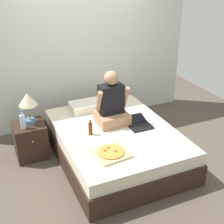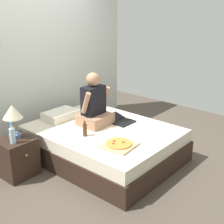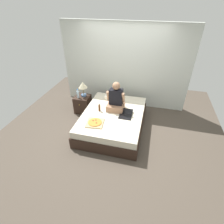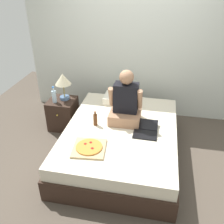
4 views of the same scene
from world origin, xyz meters
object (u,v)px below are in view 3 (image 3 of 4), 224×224
(pizza_box, at_px, (95,123))
(beer_bottle_on_bed, at_px, (99,108))
(lamp_on_left_nightstand, at_px, (83,86))
(nightstand_left, at_px, (83,104))
(laptop, at_px, (126,115))
(water_bottle, at_px, (78,94))
(bed, at_px, (113,120))
(person_seated, at_px, (116,100))

(pizza_box, xyz_separation_m, beer_bottle_on_bed, (-0.06, 0.55, 0.07))
(lamp_on_left_nightstand, height_order, pizza_box, lamp_on_left_nightstand)
(pizza_box, distance_m, beer_bottle_on_bed, 0.56)
(nightstand_left, height_order, laptop, laptop)
(pizza_box, bearing_deg, water_bottle, 130.68)
(water_bottle, relative_size, beer_bottle_on_bed, 1.25)
(bed, xyz_separation_m, water_bottle, (-1.18, 0.47, 0.39))
(water_bottle, xyz_separation_m, pizza_box, (0.87, -1.01, -0.13))
(lamp_on_left_nightstand, bearing_deg, pizza_box, -56.92)
(bed, bearing_deg, water_bottle, 158.39)
(nightstand_left, height_order, pizza_box, pizza_box)
(lamp_on_left_nightstand, height_order, beer_bottle_on_bed, lamp_on_left_nightstand)
(bed, height_order, beer_bottle_on_bed, beer_bottle_on_bed)
(lamp_on_left_nightstand, bearing_deg, person_seated, -20.59)
(lamp_on_left_nightstand, xyz_separation_m, person_seated, (1.09, -0.41, -0.08))
(nightstand_left, bearing_deg, pizza_box, -54.35)
(lamp_on_left_nightstand, height_order, person_seated, person_seated)
(nightstand_left, distance_m, water_bottle, 0.39)
(bed, relative_size, nightstand_left, 4.02)
(person_seated, bearing_deg, beer_bottle_on_bed, -153.52)
(bed, distance_m, water_bottle, 1.33)
(bed, bearing_deg, laptop, -7.51)
(bed, xyz_separation_m, person_seated, (0.03, 0.20, 0.53))
(lamp_on_left_nightstand, distance_m, water_bottle, 0.28)
(nightstand_left, relative_size, person_seated, 0.66)
(water_bottle, xyz_separation_m, laptop, (1.53, -0.51, -0.13))
(nightstand_left, xyz_separation_m, beer_bottle_on_bed, (0.73, -0.56, 0.31))
(bed, height_order, nightstand_left, nightstand_left)
(laptop, bearing_deg, water_bottle, 161.41)
(water_bottle, xyz_separation_m, beer_bottle_on_bed, (0.81, -0.47, -0.06))
(person_seated, distance_m, laptop, 0.48)
(lamp_on_left_nightstand, xyz_separation_m, water_bottle, (-0.12, -0.14, -0.22))
(nightstand_left, xyz_separation_m, pizza_box, (0.79, -1.10, 0.24))
(beer_bottle_on_bed, bearing_deg, pizza_box, -83.57)
(nightstand_left, bearing_deg, lamp_on_left_nightstand, 51.38)
(nightstand_left, xyz_separation_m, person_seated, (1.13, -0.36, 0.51))
(person_seated, xyz_separation_m, beer_bottle_on_bed, (-0.40, -0.20, -0.20))
(water_bottle, height_order, person_seated, person_seated)
(lamp_on_left_nightstand, xyz_separation_m, pizza_box, (0.75, -1.15, -0.35))
(bed, bearing_deg, nightstand_left, 153.14)
(bed, bearing_deg, lamp_on_left_nightstand, 150.21)
(water_bottle, xyz_separation_m, person_seated, (1.21, -0.27, 0.14))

